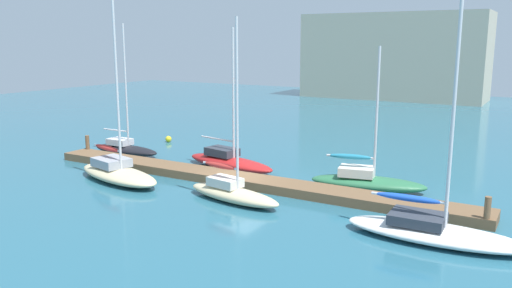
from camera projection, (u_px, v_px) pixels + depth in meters
The scene contains 12 objects.
ground_plane at pixel (239, 184), 29.75m from camera, with size 120.00×120.00×0.00m, color #286075.
dock_pier at pixel (238, 180), 29.70m from camera, with size 27.33×1.90×0.50m, color brown.
dock_piling_near_end at pixel (88, 146), 36.86m from camera, with size 0.28×0.28×1.49m, color brown.
dock_piling_far_end at pixel (487, 213), 22.35m from camera, with size 0.28×0.28×1.49m, color brown.
sailboat_0 at pixel (125, 148), 37.41m from camera, with size 5.68×1.72×9.30m.
sailboat_1 at pixel (117, 171), 30.28m from camera, with size 7.22×3.81×10.75m.
sailboat_2 at pixel (229, 161), 33.22m from camera, with size 7.14×3.04×8.92m.
sailboat_3 at pixel (232, 191), 26.41m from camera, with size 5.92×2.45×9.24m.
sailboat_4 at pixel (366, 180), 28.40m from camera, with size 6.56×3.17×7.84m.
sailboat_5 at pixel (432, 229), 21.14m from camera, with size 7.36×2.53×9.67m.
mooring_buoy_yellow at pixel (168, 139), 42.09m from camera, with size 0.50×0.50×0.50m, color yellow.
harbor_building_distant at pixel (394, 56), 73.77m from camera, with size 25.31×8.95×11.99m, color #BCB299.
Camera 1 is at (15.40, -24.28, 8.05)m, focal length 36.20 mm.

